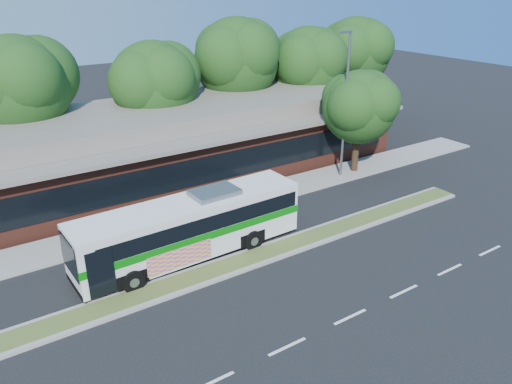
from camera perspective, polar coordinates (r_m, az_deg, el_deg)
ground at (r=23.02m, az=2.03°, el=-7.78°), size 120.00×120.00×0.00m
median_strip at (r=23.40m, az=1.17°, el=-6.99°), size 26.00×1.10×0.15m
sidewalk at (r=27.80m, az=-5.67°, el=-1.96°), size 44.00×2.60×0.12m
plaza_building at (r=32.65m, az=-11.37°, el=5.49°), size 33.20×11.20×4.45m
lamp_post at (r=31.27m, az=10.15°, el=10.08°), size 0.93×0.18×9.07m
tree_bg_b at (r=32.96m, az=-24.91°, el=11.20°), size 6.69×6.00×9.00m
tree_bg_c at (r=34.26m, az=-11.08°, el=12.34°), size 6.24×5.60×8.26m
tree_bg_d at (r=38.22m, az=-1.77°, el=15.11°), size 6.91×6.20×9.37m
tree_bg_e at (r=40.99m, az=6.35°, el=14.60°), size 6.47×5.80×8.50m
tree_bg_f at (r=45.71m, az=11.56°, el=15.58°), size 6.69×6.00×8.92m
transit_bus at (r=22.71m, az=-7.45°, el=-3.59°), size 10.81×2.74×3.02m
sidewalk_tree at (r=32.80m, az=12.01°, el=9.76°), size 5.18×4.65×6.68m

